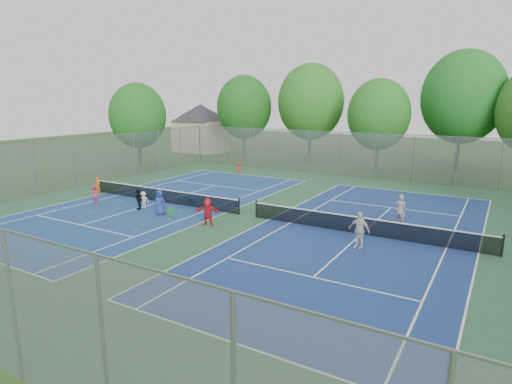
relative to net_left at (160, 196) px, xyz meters
The scene contains 37 objects.
ground 7.01m from the net_left, ahead, with size 120.00×120.00×0.00m, color #294F18.
court_pad 7.01m from the net_left, ahead, with size 32.00×32.00×0.01m, color #2A5A38.
court_left 0.44m from the net_left, ahead, with size 10.97×23.77×0.01m, color navy.
court_right 14.01m from the net_left, ahead, with size 10.97×23.77×0.01m, color navy.
net_left is the anchor object (origin of this frame).
net_right 14.00m from the net_left, ahead, with size 12.87×0.10×0.91m, color black.
fence_north 17.53m from the net_left, 66.37° to the left, with size 32.00×0.10×4.00m, color gray.
fence_west 9.13m from the net_left, behind, with size 32.00×0.10×4.00m, color gray.
house 28.55m from the net_left, 122.01° to the left, with size 11.03×11.03×7.30m.
tree_nw 23.72m from the net_left, 107.65° to the left, with size 6.40×6.40×9.58m.
tree_nl 23.81m from the net_left, 87.51° to the left, with size 7.20×7.20×10.69m.
tree_nc 23.38m from the net_left, 66.80° to the left, with size 6.00×6.00×8.85m.
tree_nr 29.59m from the net_left, 56.31° to the left, with size 7.60×7.60×11.42m.
tree_side_w 16.34m from the net_left, 140.19° to the left, with size 5.60×5.60×8.47m.
ball_crate 2.14m from the net_left, 30.23° to the left, with size 0.38×0.38×0.32m, color blue.
ball_hopper 4.01m from the net_left, 38.63° to the right, with size 0.28×0.28×0.56m, color green.
student_a 5.42m from the net_left, behind, with size 0.50×0.33×1.37m, color #D05D13.
student_b 4.30m from the net_left, 139.44° to the right, with size 0.64×0.50×1.32m, color #E5597F.
student_c 1.72m from the net_left, 85.32° to the right, with size 0.69×0.40×1.07m, color silver.
student_d 2.23m from the net_left, 84.42° to the right, with size 0.78×0.33×1.34m, color black.
student_e 3.39m from the net_left, 47.53° to the right, with size 0.76×0.49×1.55m, color navy.
student_f 6.68m from the net_left, 24.30° to the right, with size 1.48×0.47×1.60m, color red.
child_far_baseline 12.16m from the net_left, 96.27° to the left, with size 0.69×0.40×1.07m, color #B6281A.
instructor 15.56m from the net_left, 10.08° to the left, with size 0.64×0.42×1.76m, color gray.
teen_court_b 14.62m from the net_left, ahead, with size 1.04×0.43×1.77m, color silver.
tennis_ball_0 2.84m from the net_left, 31.03° to the right, with size 0.07×0.07×0.07m, color yellow.
tennis_ball_1 6.67m from the net_left, 131.02° to the right, with size 0.07×0.07×0.07m, color #E6F338.
tennis_ball_2 6.20m from the net_left, 133.88° to the right, with size 0.07×0.07×0.07m, color #D4F438.
tennis_ball_3 4.66m from the net_left, 113.86° to the right, with size 0.07×0.07×0.07m, color #CDF138.
tennis_ball_4 3.18m from the net_left, 24.07° to the right, with size 0.07×0.07×0.07m, color #C1E936.
tennis_ball_5 2.82m from the net_left, 153.99° to the right, with size 0.07×0.07×0.07m, color #BED431.
tennis_ball_6 4.05m from the net_left, 148.08° to the right, with size 0.07×0.07×0.07m, color #BECE30.
tennis_ball_7 4.78m from the net_left, 155.00° to the right, with size 0.07×0.07×0.07m, color #ABCC2F.
tennis_ball_8 6.52m from the net_left, 58.72° to the right, with size 0.07×0.07×0.07m, color #C2D832.
tennis_ball_9 4.57m from the net_left, 41.45° to the right, with size 0.07×0.07×0.07m, color #CEE234.
tennis_ball_10 5.54m from the net_left, 57.63° to the right, with size 0.07×0.07×0.07m, color #D7EB36.
tennis_ball_11 1.64m from the net_left, 105.94° to the right, with size 0.07×0.07×0.07m, color gold.
Camera 1 is at (13.08, -21.18, 6.98)m, focal length 30.00 mm.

